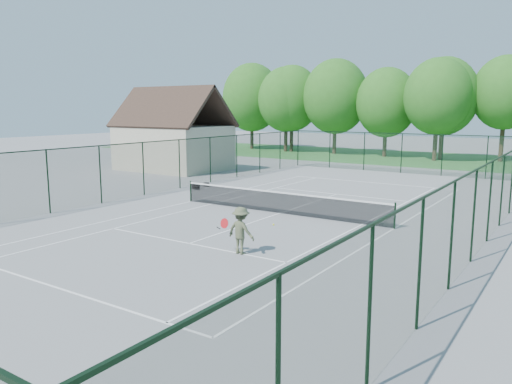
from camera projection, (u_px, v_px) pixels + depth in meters
ground at (280, 213)px, 23.49m from camera, size 140.00×140.00×0.00m
grass_far at (440, 160)px, 48.09m from camera, size 80.00×16.00×0.01m
court_lines at (280, 213)px, 23.49m from camera, size 11.05×23.85×0.01m
tennis_net at (280, 201)px, 23.39m from camera, size 11.08×0.08×1.10m
fence_enclosure at (280, 181)px, 23.23m from camera, size 18.05×36.05×3.02m
utility_building at (173, 131)px, 39.93m from camera, size 8.60×6.27×6.63m
tree_line_far at (444, 96)px, 47.10m from camera, size 39.40×6.40×9.70m
sports_bag_a at (196, 186)px, 30.46m from camera, size 0.50×0.38×0.35m
sports_bag_b at (207, 184)px, 31.58m from camera, size 0.35×0.28×0.24m
tennis_player at (241, 230)px, 16.85m from camera, size 1.96×0.84×1.62m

